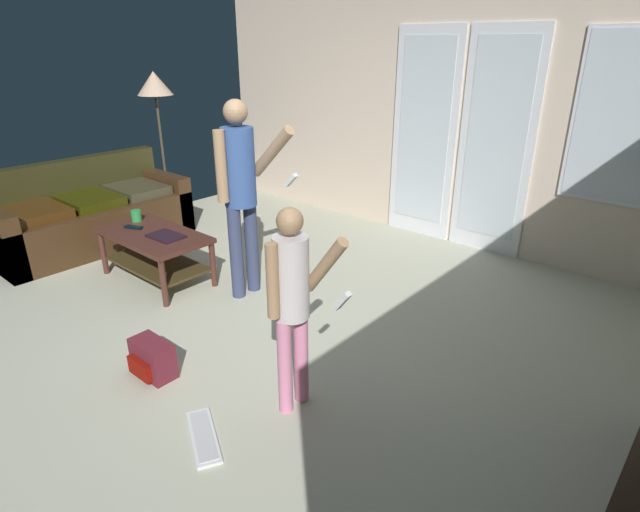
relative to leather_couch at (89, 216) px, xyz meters
The scene contains 12 objects.
ground_plane 2.55m from the leather_couch, ahead, with size 6.05×5.10×0.02m, color #BBBCA3.
wall_back_with_doors 3.79m from the leather_couch, 44.88° to the left, with size 6.05×0.09×2.53m.
leather_couch is the anchor object (origin of this frame).
coffee_table 1.29m from the leather_couch, ahead, with size 1.04×0.56×0.44m.
person_adult 2.22m from the leather_couch, ahead, with size 0.58×0.43×1.59m.
person_child 3.46m from the leather_couch, ahead, with size 0.40×0.33×1.22m.
floor_lamp 1.65m from the leather_couch, 104.50° to the left, with size 0.40×0.40×1.67m.
backpack 2.66m from the leather_couch, 19.06° to the right, with size 0.31×0.20×0.24m.
loose_keyboard 3.39m from the leather_couch, 17.45° to the right, with size 0.45×0.32×0.02m.
laptop_closed 1.47m from the leather_couch, ahead, with size 0.31×0.21×0.02m, color black.
cup_near_edge 0.92m from the leather_couch, ahead, with size 0.09×0.09×0.10m, color green.
tv_remote_black 1.07m from the leather_couch, ahead, with size 0.17×0.05×0.02m, color black.
Camera 1 is at (2.57, -2.30, 1.98)m, focal length 28.45 mm.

